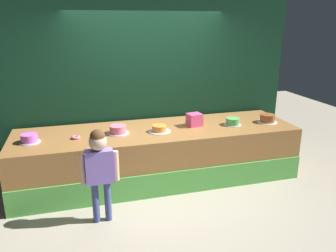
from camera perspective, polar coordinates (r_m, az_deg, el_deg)
The scene contains 11 objects.
ground_plane at distance 4.81m, azimuth 0.02°, elevation -11.74°, with size 12.00×12.00×0.00m, color #ADA38E.
stage_platform at distance 5.15m, azimuth -1.77°, elevation -4.80°, with size 4.20×1.20×0.80m.
curtain_backdrop at distance 5.52m, azimuth -3.65°, elevation 8.15°, with size 4.89×0.08×2.92m, color #113823.
child_figure at distance 4.00m, azimuth -11.63°, elevation -6.28°, with size 0.45×0.21×1.18m.
pink_box at distance 5.18m, azimuth 4.51°, elevation 1.08°, with size 0.21×0.18×0.19m, color #F14E8B.
donut at distance 4.79m, azimuth -15.47°, elevation -1.87°, with size 0.12×0.12×0.04m, color pink.
cake_far_left at distance 4.83m, azimuth -22.56°, elevation -1.98°, with size 0.28×0.28×0.12m.
cake_left at distance 4.87m, azimuth -8.53°, elevation -0.64°, with size 0.32×0.32×0.12m.
cake_center at distance 4.90m, azimuth -1.50°, elevation -0.49°, with size 0.34×0.34×0.14m.
cake_right at distance 5.32m, azimuth 10.97°, elevation 0.74°, with size 0.27×0.27×0.11m.
cake_far_right at distance 5.58m, azimuth 16.57°, elevation 1.22°, with size 0.32×0.32×0.17m.
Camera 1 is at (-1.14, -4.04, 2.35)m, focal length 35.77 mm.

